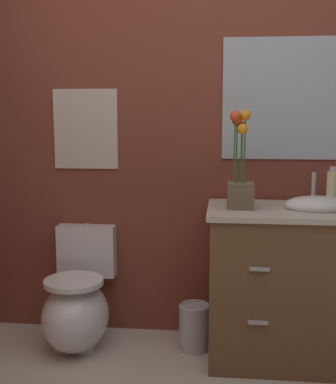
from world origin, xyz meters
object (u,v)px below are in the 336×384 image
object	(u,v)px
toilet	(78,306)
wall_poster	(86,129)
wall_mirror	(292,99)
vanity_cabinet	(293,283)
flower_vase	(240,177)
soap_bottle	(332,189)
trash_bin	(194,327)

from	to	relation	value
toilet	wall_poster	distance (m)	1.06
toilet	wall_mirror	distance (m)	1.74
vanity_cabinet	wall_poster	xyz separation A→B (m)	(-1.23, 0.29, 0.83)
flower_vase	soap_bottle	world-z (taller)	flower_vase
toilet	soap_bottle	size ratio (longest dim) A/B	3.12
trash_bin	wall_mirror	size ratio (longest dim) A/B	0.34
soap_bottle	wall_poster	world-z (taller)	wall_poster
trash_bin	wall_mirror	world-z (taller)	wall_mirror
vanity_cabinet	wall_mirror	world-z (taller)	wall_mirror
flower_vase	wall_mirror	world-z (taller)	wall_mirror
trash_bin	wall_poster	xyz separation A→B (m)	(-0.69, 0.24, 1.13)
vanity_cabinet	wall_mirror	bearing A→B (deg)	90.53
flower_vase	trash_bin	world-z (taller)	flower_vase
toilet	flower_vase	distance (m)	1.22
soap_bottle	trash_bin	bearing A→B (deg)	-179.37
vanity_cabinet	wall_mirror	distance (m)	1.05
flower_vase	soap_bottle	bearing A→B (deg)	10.19
flower_vase	trash_bin	size ratio (longest dim) A/B	1.93
wall_mirror	toilet	bearing A→B (deg)	-167.71
wall_poster	flower_vase	bearing A→B (deg)	-18.93
trash_bin	wall_mirror	bearing A→B (deg)	23.70
soap_bottle	flower_vase	bearing A→B (deg)	-169.81
flower_vase	wall_mirror	distance (m)	0.61
vanity_cabinet	soap_bottle	world-z (taller)	soap_bottle
wall_poster	soap_bottle	bearing A→B (deg)	-9.11
soap_bottle	trash_bin	world-z (taller)	soap_bottle
trash_bin	toilet	bearing A→B (deg)	-177.50
toilet	wall_mirror	size ratio (longest dim) A/B	0.86
flower_vase	toilet	bearing A→B (deg)	176.82
vanity_cabinet	trash_bin	world-z (taller)	vanity_cabinet
toilet	wall_poster	size ratio (longest dim) A/B	1.43
vanity_cabinet	flower_vase	world-z (taller)	flower_vase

